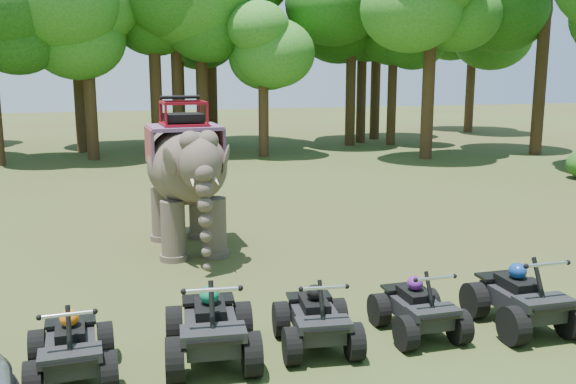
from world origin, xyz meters
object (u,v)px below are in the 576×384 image
atv_3 (418,300)px  atv_4 (522,290)px  atv_2 (316,311)px  atv_1 (211,317)px  elephant (186,174)px  atv_0 (70,339)px

atv_3 → atv_4: atv_4 is taller
atv_2 → atv_3: size_ratio=1.03×
atv_1 → atv_3: atv_1 is taller
elephant → atv_0: (-2.40, -6.35, -1.22)m
atv_4 → atv_3: bearing=173.9°
atv_0 → atv_3: size_ratio=1.03×
atv_0 → elephant: bearing=66.6°
atv_2 → atv_3: bearing=7.0°
elephant → atv_2: size_ratio=2.67×
atv_0 → atv_1: atv_1 is taller
atv_1 → atv_4: bearing=3.4°
atv_3 → elephant: bearing=115.7°
atv_0 → atv_4: 7.30m
atv_2 → atv_3: (1.79, 0.03, -0.02)m
atv_2 → atv_4: size_ratio=0.90×
atv_1 → atv_0: bearing=-172.3°
atv_1 → atv_4: size_ratio=1.02×
atv_1 → atv_3: bearing=6.0°
atv_0 → atv_2: 3.68m
elephant → atv_0: size_ratio=2.65×
atv_2 → atv_4: atv_4 is taller
elephant → atv_2: 6.51m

